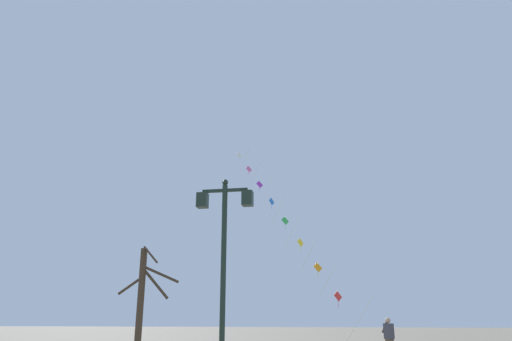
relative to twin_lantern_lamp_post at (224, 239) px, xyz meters
name	(u,v)px	position (x,y,z in m)	size (l,w,h in m)	color
twin_lantern_lamp_post	(224,239)	(0.00, 0.00, 0.00)	(1.52, 0.28, 5.28)	#1E2D23
kite_train	(285,220)	(-0.29, 16.02, 3.75)	(8.80, 10.61, 13.74)	brown
kite_flyer	(389,338)	(4.74, 8.99, -2.73)	(0.49, 0.59, 1.71)	brown
bare_tree	(142,301)	(-4.24, 4.77, -1.38)	(2.37, 0.98, 4.28)	#423323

